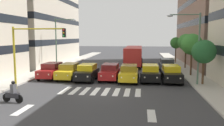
# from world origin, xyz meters

# --- Properties ---
(ground_plane) EXTENTS (180.00, 180.00, 0.00)m
(ground_plane) POSITION_xyz_m (0.00, 0.00, 0.00)
(ground_plane) COLOR #38383A
(sidewalk_left) EXTENTS (2.55, 90.00, 0.15)m
(sidewalk_left) POSITION_xyz_m (-9.38, 0.00, 0.07)
(sidewalk_left) COLOR #B2ADA3
(sidewalk_left) RESTS_ON ground_plane
(building_right_block_0) EXTENTS (10.13, 21.46, 18.63)m
(building_right_block_0) POSITION_xyz_m (15.70, -20.79, 9.31)
(building_right_block_0) COLOR beige
(building_right_block_0) RESTS_ON ground_plane
(crosswalk_markings) EXTENTS (6.75, 2.80, 0.01)m
(crosswalk_markings) POSITION_xyz_m (0.00, 0.00, 0.00)
(crosswalk_markings) COLOR silver
(crosswalk_markings) RESTS_ON ground_plane
(lane_arrow_0) EXTENTS (0.50, 2.20, 0.01)m
(lane_arrow_0) POSITION_xyz_m (-4.05, 5.50, 0.00)
(lane_arrow_0) COLOR silver
(lane_arrow_0) RESTS_ON ground_plane
(lane_arrow_1) EXTENTS (0.50, 2.20, 0.01)m
(lane_arrow_1) POSITION_xyz_m (4.05, 5.50, 0.00)
(lane_arrow_1) COLOR silver
(lane_arrow_1) RESTS_ON ground_plane
(car_0) EXTENTS (2.02, 4.44, 1.72)m
(car_0) POSITION_xyz_m (-6.41, -4.92, 0.89)
(car_0) COLOR black
(car_0) RESTS_ON ground_plane
(car_1) EXTENTS (2.02, 4.44, 1.72)m
(car_1) POSITION_xyz_m (-4.30, -5.04, 0.89)
(car_1) COLOR black
(car_1) RESTS_ON ground_plane
(car_2) EXTENTS (2.02, 4.44, 1.72)m
(car_2) POSITION_xyz_m (-2.13, -4.63, 0.89)
(car_2) COLOR gold
(car_2) RESTS_ON ground_plane
(car_3) EXTENTS (2.02, 4.44, 1.72)m
(car_3) POSITION_xyz_m (-0.07, -5.25, 0.89)
(car_3) COLOR maroon
(car_3) RESTS_ON ground_plane
(car_4) EXTENTS (2.02, 4.44, 1.72)m
(car_4) POSITION_xyz_m (2.31, -4.68, 0.89)
(car_4) COLOR black
(car_4) RESTS_ON ground_plane
(car_5) EXTENTS (2.02, 4.44, 1.72)m
(car_5) POSITION_xyz_m (4.44, -5.10, 0.89)
(car_5) COLOR gold
(car_5) RESTS_ON ground_plane
(car_6) EXTENTS (2.02, 4.44, 1.72)m
(car_6) POSITION_xyz_m (6.53, -5.39, 0.89)
(car_6) COLOR maroon
(car_6) RESTS_ON ground_plane
(car_row2_0) EXTENTS (2.02, 4.44, 1.72)m
(car_row2_0) POSITION_xyz_m (-6.72, -11.90, 0.89)
(car_row2_0) COLOR #474C51
(car_row2_0) RESTS_ON ground_plane
(bus_behind_traffic) EXTENTS (2.78, 10.50, 3.00)m
(bus_behind_traffic) POSITION_xyz_m (-2.13, -17.57, 1.86)
(bus_behind_traffic) COLOR red
(bus_behind_traffic) RESTS_ON ground_plane
(motorcycle_with_rider) EXTENTS (1.69, 0.44, 1.57)m
(motorcycle_with_rider) POSITION_xyz_m (5.57, 4.04, 0.65)
(motorcycle_with_rider) COLOR black
(motorcycle_with_rider) RESTS_ON ground_plane
(traffic_light_gantry) EXTENTS (4.80, 0.36, 5.50)m
(traffic_light_gantry) POSITION_xyz_m (6.30, 0.02, 3.74)
(traffic_light_gantry) COLOR #AD991E
(traffic_light_gantry) RESTS_ON ground_plane
(street_lamp_left) EXTENTS (3.08, 0.28, 6.67)m
(street_lamp_left) POSITION_xyz_m (-8.17, -3.52, 4.28)
(street_lamp_left) COLOR #4C6B56
(street_lamp_left) RESTS_ON sidewalk_left
(street_lamp_right) EXTENTS (3.09, 0.28, 7.02)m
(street_lamp_right) POSITION_xyz_m (8.18, -12.55, 4.47)
(street_lamp_right) COLOR #4C6B56
(street_lamp_right) RESTS_ON sidewalk_right
(street_tree_0) EXTENTS (2.23, 2.23, 4.20)m
(street_tree_0) POSITION_xyz_m (-9.18, -3.57, 3.22)
(street_tree_0) COLOR #513823
(street_tree_0) RESTS_ON sidewalk_left
(street_tree_1) EXTENTS (2.45, 2.45, 4.83)m
(street_tree_1) POSITION_xyz_m (-9.10, -8.60, 3.73)
(street_tree_1) COLOR #513823
(street_tree_1) RESTS_ON sidewalk_left
(street_tree_2) EXTENTS (2.35, 2.35, 4.87)m
(street_tree_2) POSITION_xyz_m (-9.64, -15.13, 3.82)
(street_tree_2) COLOR #513823
(street_tree_2) RESTS_ON sidewalk_left
(street_tree_3) EXTENTS (1.95, 1.95, 4.38)m
(street_tree_3) POSITION_xyz_m (-9.17, -21.73, 3.53)
(street_tree_3) COLOR #513823
(street_tree_3) RESTS_ON sidewalk_left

